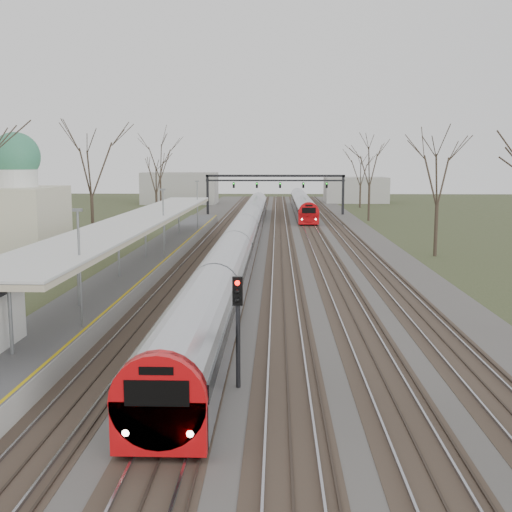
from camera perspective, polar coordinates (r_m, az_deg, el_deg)
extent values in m
cube|color=#474442|center=(67.78, 1.39, 1.65)|extent=(24.00, 160.00, 0.10)
cube|color=#4C3828|center=(68.09, -3.67, 1.70)|extent=(2.60, 160.00, 0.06)
cube|color=gray|center=(68.16, -4.27, 1.76)|extent=(0.07, 160.00, 0.12)
cube|color=gray|center=(68.02, -3.07, 1.75)|extent=(0.07, 160.00, 0.12)
cube|color=#4C3828|center=(67.84, -0.72, 1.69)|extent=(2.60, 160.00, 0.06)
cube|color=gray|center=(67.87, -1.33, 1.75)|extent=(0.07, 160.00, 0.12)
cube|color=gray|center=(67.81, -0.12, 1.75)|extent=(0.07, 160.00, 0.12)
cube|color=#4C3828|center=(67.77, 2.23, 1.68)|extent=(2.60, 160.00, 0.06)
cube|color=gray|center=(67.76, 1.63, 1.74)|extent=(0.07, 160.00, 0.12)
cube|color=gray|center=(67.77, 2.84, 1.73)|extent=(0.07, 160.00, 0.12)
cube|color=#4C3828|center=(67.88, 5.19, 1.66)|extent=(2.60, 160.00, 0.06)
cube|color=gray|center=(67.84, 4.59, 1.72)|extent=(0.07, 160.00, 0.12)
cube|color=gray|center=(67.92, 5.80, 1.71)|extent=(0.07, 160.00, 0.12)
cube|color=#4C3828|center=(68.17, 8.13, 1.64)|extent=(2.60, 160.00, 0.06)
cube|color=gray|center=(68.09, 7.53, 1.70)|extent=(0.07, 160.00, 0.12)
cube|color=gray|center=(68.25, 8.73, 1.69)|extent=(0.07, 160.00, 0.12)
cube|color=#9E9B93|center=(51.28, -8.96, -0.12)|extent=(3.50, 69.00, 1.00)
cylinder|color=slate|center=(24.92, -21.01, -4.89)|extent=(0.14, 0.14, 3.00)
cylinder|color=slate|center=(32.28, -15.52, -1.71)|extent=(0.14, 0.14, 3.00)
cylinder|color=slate|center=(39.88, -12.11, 0.29)|extent=(0.14, 0.14, 3.00)
cylinder|color=slate|center=(47.62, -9.80, 1.64)|extent=(0.14, 0.14, 3.00)
cylinder|color=slate|center=(55.43, -8.13, 2.61)|extent=(0.14, 0.14, 3.00)
cylinder|color=slate|center=(63.29, -6.88, 3.34)|extent=(0.14, 0.14, 3.00)
cube|color=silver|center=(46.49, -10.09, 3.39)|extent=(4.10, 50.00, 0.12)
cube|color=#C1B495|center=(46.51, -10.09, 3.18)|extent=(4.10, 50.00, 0.25)
cylinder|color=silver|center=(54.37, -20.52, 7.02)|extent=(3.20, 3.20, 2.50)
sphere|color=#317C54|center=(54.37, -20.58, 8.29)|extent=(3.80, 3.80, 3.80)
cube|color=black|center=(98.01, -4.32, 5.43)|extent=(0.35, 0.35, 6.00)
cube|color=black|center=(97.94, 7.74, 5.38)|extent=(0.35, 0.35, 6.00)
cube|color=black|center=(97.33, 1.71, 7.14)|extent=(21.00, 0.35, 0.35)
cube|color=black|center=(97.35, 1.71, 6.73)|extent=(21.00, 0.25, 0.25)
cube|color=black|center=(97.40, -1.99, 6.31)|extent=(0.32, 0.22, 0.85)
sphere|color=#0CFF19|center=(97.25, -2.00, 6.46)|extent=(0.16, 0.16, 0.16)
cube|color=black|center=(97.22, 0.08, 6.32)|extent=(0.32, 0.22, 0.85)
sphere|color=#0CFF19|center=(97.07, 0.08, 6.46)|extent=(0.16, 0.16, 0.16)
cube|color=black|center=(97.17, 2.15, 6.31)|extent=(0.32, 0.22, 0.85)
sphere|color=#0CFF19|center=(97.03, 2.16, 6.45)|extent=(0.16, 0.16, 0.16)
cube|color=black|center=(97.25, 4.23, 6.29)|extent=(0.32, 0.22, 0.85)
sphere|color=#0CFF19|center=(97.10, 4.23, 6.44)|extent=(0.16, 0.16, 0.16)
cube|color=black|center=(97.46, 6.30, 6.27)|extent=(0.32, 0.22, 0.85)
sphere|color=#0CFF19|center=(97.31, 6.31, 6.41)|extent=(0.16, 0.16, 0.16)
cylinder|color=#2D231C|center=(63.07, -14.33, 3.10)|extent=(0.30, 0.30, 4.95)
cylinder|color=#2D231C|center=(56.23, 15.70, 2.21)|extent=(0.30, 0.30, 4.50)
cube|color=#9EA0A7|center=(61.39, -1.00, 1.93)|extent=(2.55, 90.00, 1.60)
cylinder|color=#9EA0A7|center=(61.32, -1.00, 2.54)|extent=(2.60, 89.70, 2.60)
cube|color=black|center=(61.31, -1.00, 2.63)|extent=(2.62, 89.40, 0.55)
cube|color=red|center=(17.73, -8.59, -14.72)|extent=(2.55, 0.50, 1.50)
cylinder|color=red|center=(17.52, -8.61, -12.55)|extent=(2.60, 0.60, 2.60)
cube|color=black|center=(17.16, -8.80, -11.93)|extent=(1.70, 0.12, 0.70)
sphere|color=white|center=(17.76, -11.50, -15.11)|extent=(0.22, 0.22, 0.22)
sphere|color=white|center=(17.46, -5.86, -15.40)|extent=(0.22, 0.22, 0.22)
cube|color=black|center=(61.50, -1.00, 1.08)|extent=(1.80, 89.00, 0.35)
cube|color=#9EA0A7|center=(102.14, 4.10, 4.48)|extent=(2.55, 45.00, 1.60)
cylinder|color=#9EA0A7|center=(102.09, 4.11, 4.85)|extent=(2.60, 44.70, 2.60)
cube|color=black|center=(102.09, 4.11, 4.90)|extent=(2.62, 44.40, 0.55)
cube|color=red|center=(79.83, 4.71, 3.36)|extent=(2.55, 0.50, 1.50)
cylinder|color=red|center=(79.82, 4.71, 3.86)|extent=(2.60, 0.60, 2.60)
cube|color=black|center=(79.53, 4.73, 4.06)|extent=(1.70, 0.12, 0.70)
sphere|color=white|center=(79.60, 4.10, 3.28)|extent=(0.22, 0.22, 0.22)
sphere|color=white|center=(79.68, 5.33, 3.27)|extent=(0.22, 0.22, 0.22)
cube|color=black|center=(102.20, 4.10, 3.97)|extent=(1.80, 44.00, 0.35)
cylinder|color=black|center=(22.50, -1.61, -7.03)|extent=(0.16, 0.16, 4.00)
cube|color=black|center=(21.99, -1.65, -3.12)|extent=(0.35, 0.22, 1.00)
sphere|color=#FF0C05|center=(21.80, -1.67, -2.41)|extent=(0.18, 0.18, 0.18)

